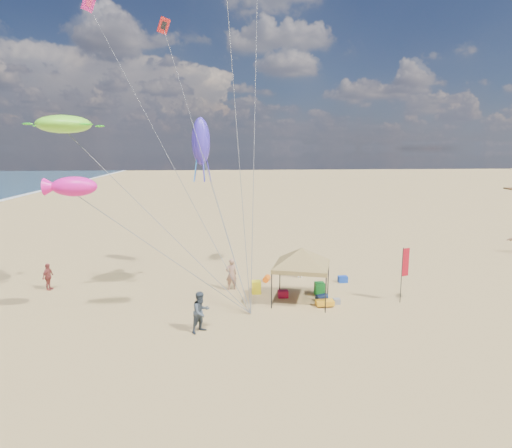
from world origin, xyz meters
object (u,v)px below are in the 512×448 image
object	(u,v)px
person_near_b	(201,312)
person_far_a	(48,277)
cooler_blue	(343,279)
person_near_a	(231,274)
chair_green	(320,289)
beach_cart	(325,303)
canopy_tent	(302,250)
cooler_red	(283,294)
person_near_c	(300,266)
chair_yellow	(256,287)
feather_flag	(405,266)

from	to	relation	value
person_near_b	person_far_a	distance (m)	10.91
cooler_blue	person_near_a	size ratio (longest dim) A/B	0.30
chair_green	beach_cart	bearing A→B (deg)	-95.01
canopy_tent	person_far_a	xyz separation A→B (m)	(-13.90, 3.14, -2.00)
cooler_red	person_near_b	bearing A→B (deg)	-137.19
person_near_c	canopy_tent	bearing A→B (deg)	86.68
beach_cart	person_near_a	distance (m)	5.61
chair_green	chair_yellow	xyz separation A→B (m)	(-3.44, 0.58, 0.00)
cooler_red	beach_cart	world-z (taller)	cooler_red
cooler_blue	person_far_a	xyz separation A→B (m)	(-17.04, 0.26, 0.59)
chair_green	beach_cart	size ratio (longest dim) A/B	0.78
chair_yellow	person_far_a	xyz separation A→B (m)	(-11.67, 1.71, 0.43)
cooler_blue	person_near_c	xyz separation A→B (m)	(-2.37, 1.17, 0.57)
person_near_b	feather_flag	bearing A→B (deg)	-26.75
cooler_red	chair_yellow	distance (m)	1.60
feather_flag	person_near_b	size ratio (longest dim) A/B	1.61
cooler_red	person_far_a	xyz separation A→B (m)	(-13.05, 2.51, 0.59)
feather_flag	person_far_a	world-z (taller)	feather_flag
person_near_b	person_near_c	distance (m)	9.41
feather_flag	person_near_a	xyz separation A→B (m)	(-8.82, 2.88, -1.07)
person_near_b	canopy_tent	bearing A→B (deg)	-8.14
cooler_blue	chair_yellow	xyz separation A→B (m)	(-5.36, -1.44, 0.16)
cooler_blue	person_near_c	world-z (taller)	person_near_c
person_far_a	feather_flag	bearing A→B (deg)	-88.46
feather_flag	person_near_c	world-z (taller)	feather_flag
chair_green	person_near_b	world-z (taller)	person_near_b
canopy_tent	person_near_b	bearing A→B (deg)	-147.06
person_near_b	person_near_c	xyz separation A→B (m)	(5.87, 7.35, -0.15)
cooler_red	chair_yellow	xyz separation A→B (m)	(-1.38, 0.81, 0.16)
person_near_a	chair_yellow	bearing A→B (deg)	134.71
chair_green	chair_yellow	bearing A→B (deg)	170.46
chair_yellow	canopy_tent	bearing A→B (deg)	-32.87
beach_cart	person_far_a	world-z (taller)	person_far_a
canopy_tent	person_near_a	distance (m)	4.60
chair_green	cooler_blue	bearing A→B (deg)	46.30
chair_yellow	feather_flag	bearing A→B (deg)	-15.67
chair_green	person_far_a	size ratio (longest dim) A/B	0.45
person_near_c	chair_green	bearing A→B (deg)	105.30
person_near_a	person_near_c	distance (m)	4.71
canopy_tent	chair_green	xyz separation A→B (m)	(1.21, 0.86, -2.43)
feather_flag	person_near_c	distance (m)	6.62
person_near_a	person_far_a	size ratio (longest dim) A/B	1.16
person_near_a	person_near_b	distance (m)	5.73
cooler_red	person_near_a	bearing A→B (deg)	149.76
cooler_blue	chair_yellow	bearing A→B (deg)	-164.97
chair_yellow	person_near_c	xyz separation A→B (m)	(2.99, 2.61, 0.41)
feather_flag	person_near_c	xyz separation A→B (m)	(-4.49, 4.71, -1.21)
chair_yellow	person_far_a	world-z (taller)	person_far_a
chair_green	person_near_c	size ratio (longest dim) A/B	0.46
feather_flag	person_far_a	bearing A→B (deg)	168.77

